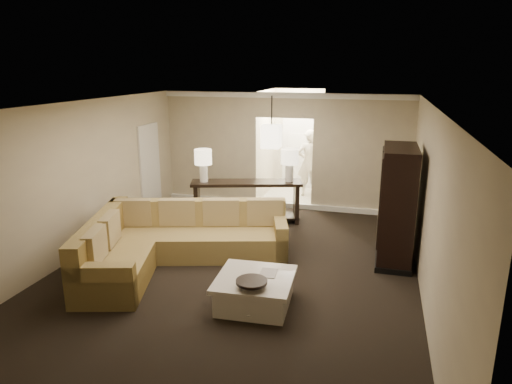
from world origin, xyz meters
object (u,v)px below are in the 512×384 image
(console_table, at_px, (247,198))
(armoire, at_px, (396,207))
(drink_table, at_px, (252,290))
(person, at_px, (309,159))
(sectional_sofa, at_px, (172,242))
(coffee_table, at_px, (255,290))

(console_table, height_order, armoire, armoire)
(drink_table, relative_size, person, 0.28)
(sectional_sofa, bearing_deg, armoire, 2.21)
(console_table, bearing_deg, drink_table, -89.07)
(console_table, height_order, drink_table, console_table)
(console_table, bearing_deg, sectional_sofa, -120.79)
(coffee_table, bearing_deg, sectional_sofa, 150.20)
(coffee_table, bearing_deg, armoire, 49.12)
(sectional_sofa, height_order, coffee_table, sectional_sofa)
(console_table, bearing_deg, armoire, -38.29)
(coffee_table, bearing_deg, drink_table, -82.92)
(armoire, bearing_deg, sectional_sofa, -161.78)
(person, bearing_deg, sectional_sofa, 53.80)
(armoire, height_order, person, armoire)
(console_table, xyz_separation_m, drink_table, (1.20, -3.84, -0.17))
(coffee_table, relative_size, armoire, 0.56)
(armoire, bearing_deg, console_table, 158.20)
(armoire, distance_m, drink_table, 3.28)
(sectional_sofa, bearing_deg, drink_table, -52.22)
(sectional_sofa, xyz_separation_m, console_table, (0.64, 2.49, 0.17))
(sectional_sofa, height_order, armoire, armoire)
(drink_table, distance_m, person, 6.42)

